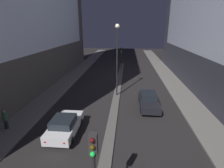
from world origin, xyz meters
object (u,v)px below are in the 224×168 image
car_left_lane (65,125)px  car_right_lane (149,100)px  street_lamp (117,49)px  pedestrian_on_left_sidewalk (5,119)px  traffic_light_near (94,159)px  traffic_light_mid (121,54)px

car_left_lane → car_right_lane: (6.94, 5.46, -0.01)m
street_lamp → pedestrian_on_left_sidewalk: 12.54m
traffic_light_near → pedestrian_on_left_sidewalk: traffic_light_near is taller
traffic_light_near → street_lamp: (0.00, 14.24, 2.40)m
car_right_lane → car_left_lane: bearing=-141.8°
traffic_light_near → pedestrian_on_left_sidewalk: bearing=143.9°
traffic_light_mid → pedestrian_on_left_sidewalk: 22.96m
car_left_lane → car_right_lane: car_left_lane is taller
traffic_light_near → car_left_lane: 7.30m
traffic_light_near → traffic_light_mid: (0.00, 27.38, 0.00)m
traffic_light_mid → car_left_lane: (-3.47, -21.42, -2.39)m
street_lamp → pedestrian_on_left_sidewalk: street_lamp is taller
street_lamp → traffic_light_near: bearing=-90.0°
traffic_light_mid → pedestrian_on_left_sidewalk: traffic_light_mid is taller
traffic_light_mid → car_left_lane: traffic_light_mid is taller
street_lamp → car_right_lane: bearing=-39.0°
traffic_light_near → traffic_light_mid: size_ratio=1.00×
pedestrian_on_left_sidewalk → car_right_lane: bearing=24.1°
traffic_light_mid → car_right_lane: bearing=-77.7°
traffic_light_near → car_left_lane: bearing=120.2°
pedestrian_on_left_sidewalk → car_left_lane: bearing=-1.9°
street_lamp → pedestrian_on_left_sidewalk: (-8.39, -8.11, -4.58)m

